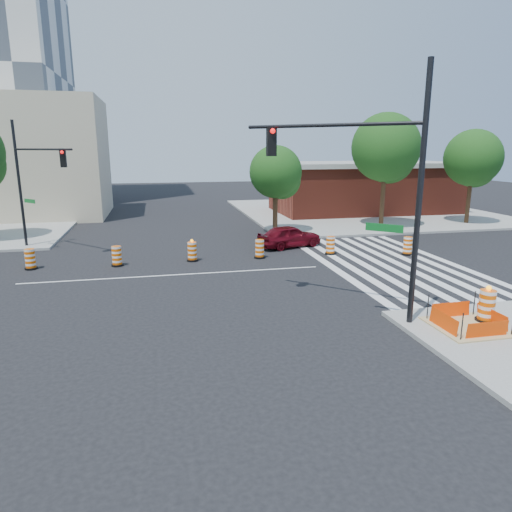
% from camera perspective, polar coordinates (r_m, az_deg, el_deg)
% --- Properties ---
extents(ground, '(120.00, 120.00, 0.00)m').
position_cam_1_polar(ground, '(21.96, -10.00, -2.34)').
color(ground, black).
rests_on(ground, ground).
extents(sidewalk_ne, '(22.00, 22.00, 0.15)m').
position_cam_1_polar(sidewalk_ne, '(43.79, 13.14, 5.42)').
color(sidewalk_ne, gray).
rests_on(sidewalk_ne, ground).
extents(crosswalk_east, '(6.75, 13.50, 0.01)m').
position_cam_1_polar(crosswalk_east, '(24.87, 16.08, -0.80)').
color(crosswalk_east, silver).
rests_on(crosswalk_east, ground).
extents(lane_centerline, '(14.00, 0.12, 0.01)m').
position_cam_1_polar(lane_centerline, '(21.96, -10.00, -2.33)').
color(lane_centerline, silver).
rests_on(lane_centerline, ground).
extents(excavation_pit, '(2.20, 2.20, 0.90)m').
position_cam_1_polar(excavation_pit, '(16.57, 24.90, -7.87)').
color(excavation_pit, tan).
rests_on(excavation_pit, ground).
extents(brick_storefront, '(16.50, 8.50, 4.60)m').
position_cam_1_polar(brick_storefront, '(43.55, 13.30, 8.35)').
color(brick_storefront, maroon).
rests_on(brick_storefront, ground).
extents(beige_midrise, '(14.00, 10.00, 10.00)m').
position_cam_1_polar(beige_midrise, '(44.60, -27.53, 10.79)').
color(beige_midrise, '#C2B694').
rests_on(beige_midrise, ground).
extents(red_coupe, '(4.25, 2.70, 1.35)m').
position_cam_1_polar(red_coupe, '(27.62, 4.19, 2.49)').
color(red_coupe, '#570711').
rests_on(red_coupe, ground).
extents(signal_pole_se, '(4.77, 4.34, 8.34)m').
position_cam_1_polar(signal_pole_se, '(15.77, 13.66, 10.23)').
color(signal_pole_se, black).
rests_on(signal_pole_se, ground).
extents(signal_pole_nw, '(3.82, 4.13, 7.27)m').
position_cam_1_polar(signal_pole_nw, '(28.88, -26.18, 9.26)').
color(signal_pole_nw, black).
rests_on(signal_pole_nw, ground).
extents(pit_drum, '(0.65, 0.65, 1.28)m').
position_cam_1_polar(pit_drum, '(17.18, 26.87, -5.71)').
color(pit_drum, black).
rests_on(pit_drum, ground).
extents(tree_north_c, '(3.62, 3.56, 6.06)m').
position_cam_1_polar(tree_north_c, '(31.52, 2.53, 10.08)').
color(tree_north_c, '#382314').
rests_on(tree_north_c, ground).
extents(tree_north_d, '(4.92, 4.92, 8.36)m').
position_cam_1_polar(tree_north_d, '(35.07, 15.93, 12.47)').
color(tree_north_d, '#382314').
rests_on(tree_north_d, ground).
extents(tree_north_e, '(4.28, 4.28, 7.27)m').
position_cam_1_polar(tree_north_e, '(39.11, 25.48, 10.66)').
color(tree_north_e, '#382314').
rests_on(tree_north_e, ground).
extents(median_drum_1, '(0.60, 0.60, 1.02)m').
position_cam_1_polar(median_drum_1, '(25.13, -26.38, -0.43)').
color(median_drum_1, black).
rests_on(median_drum_1, ground).
extents(median_drum_2, '(0.60, 0.60, 1.02)m').
position_cam_1_polar(median_drum_2, '(24.19, -17.00, -0.10)').
color(median_drum_2, black).
rests_on(median_drum_2, ground).
extents(median_drum_3, '(0.60, 0.60, 1.18)m').
position_cam_1_polar(median_drum_3, '(24.38, -7.98, 0.49)').
color(median_drum_3, black).
rests_on(median_drum_3, ground).
extents(median_drum_4, '(0.60, 0.60, 1.02)m').
position_cam_1_polar(median_drum_4, '(24.81, 0.46, 0.82)').
color(median_drum_4, black).
rests_on(median_drum_4, ground).
extents(median_drum_5, '(0.60, 0.60, 1.02)m').
position_cam_1_polar(median_drum_5, '(26.02, 9.28, 1.24)').
color(median_drum_5, black).
rests_on(median_drum_5, ground).
extents(median_drum_6, '(0.60, 0.60, 1.02)m').
position_cam_1_polar(median_drum_6, '(26.93, 18.42, 1.13)').
color(median_drum_6, black).
rests_on(median_drum_6, ground).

